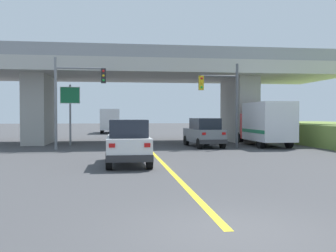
{
  "coord_description": "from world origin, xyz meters",
  "views": [
    {
      "loc": [
        -2.1,
        -7.07,
        2.19
      ],
      "look_at": [
        0.7,
        14.11,
        1.63
      ],
      "focal_mm": 41.61,
      "sensor_mm": 36.0,
      "label": 1
    }
  ],
  "objects_px": {
    "traffic_signal_farside": "(72,91)",
    "highway_sign": "(70,101)",
    "suv_lead": "(128,142)",
    "traffic_signal_nearside": "(224,96)",
    "semi_truck_distant": "(110,120)",
    "box_truck": "(265,123)",
    "suv_crossing": "(204,133)"
  },
  "relations": [
    {
      "from": "box_truck",
      "to": "traffic_signal_farside",
      "type": "xyz_separation_m",
      "value": [
        -13.4,
        -0.92,
        2.17
      ]
    },
    {
      "from": "highway_sign",
      "to": "semi_truck_distant",
      "type": "bearing_deg",
      "value": 82.9
    },
    {
      "from": "traffic_signal_farside",
      "to": "semi_truck_distant",
      "type": "relative_size",
      "value": 0.86
    },
    {
      "from": "semi_truck_distant",
      "to": "box_truck",
      "type": "bearing_deg",
      "value": -63.64
    },
    {
      "from": "traffic_signal_nearside",
      "to": "semi_truck_distant",
      "type": "height_order",
      "value": "traffic_signal_nearside"
    },
    {
      "from": "suv_crossing",
      "to": "box_truck",
      "type": "relative_size",
      "value": 0.7
    },
    {
      "from": "suv_crossing",
      "to": "traffic_signal_farside",
      "type": "relative_size",
      "value": 0.78
    },
    {
      "from": "traffic_signal_nearside",
      "to": "semi_truck_distant",
      "type": "bearing_deg",
      "value": 108.45
    },
    {
      "from": "box_truck",
      "to": "semi_truck_distant",
      "type": "bearing_deg",
      "value": 116.36
    },
    {
      "from": "traffic_signal_nearside",
      "to": "box_truck",
      "type": "bearing_deg",
      "value": 19.96
    },
    {
      "from": "traffic_signal_farside",
      "to": "semi_truck_distant",
      "type": "xyz_separation_m",
      "value": [
        2.02,
        23.89,
        -2.21
      ]
    },
    {
      "from": "traffic_signal_farside",
      "to": "highway_sign",
      "type": "bearing_deg",
      "value": 99.12
    },
    {
      "from": "traffic_signal_farside",
      "to": "semi_truck_distant",
      "type": "bearing_deg",
      "value": 85.17
    },
    {
      "from": "highway_sign",
      "to": "traffic_signal_farside",
      "type": "bearing_deg",
      "value": -80.88
    },
    {
      "from": "highway_sign",
      "to": "traffic_signal_nearside",
      "type": "bearing_deg",
      "value": -18.96
    },
    {
      "from": "suv_lead",
      "to": "semi_truck_distant",
      "type": "distance_m",
      "value": 32.32
    },
    {
      "from": "suv_lead",
      "to": "traffic_signal_farside",
      "type": "distance_m",
      "value": 9.46
    },
    {
      "from": "suv_crossing",
      "to": "box_truck",
      "type": "distance_m",
      "value": 4.53
    },
    {
      "from": "box_truck",
      "to": "suv_lead",
      "type": "bearing_deg",
      "value": -137.16
    },
    {
      "from": "box_truck",
      "to": "traffic_signal_farside",
      "type": "distance_m",
      "value": 13.6
    },
    {
      "from": "suv_lead",
      "to": "traffic_signal_nearside",
      "type": "xyz_separation_m",
      "value": [
        6.73,
        8.11,
        2.53
      ]
    },
    {
      "from": "traffic_signal_farside",
      "to": "semi_truck_distant",
      "type": "height_order",
      "value": "traffic_signal_farside"
    },
    {
      "from": "suv_crossing",
      "to": "highway_sign",
      "type": "distance_m",
      "value": 10.05
    },
    {
      "from": "semi_truck_distant",
      "to": "traffic_signal_farside",
      "type": "bearing_deg",
      "value": -94.83
    },
    {
      "from": "suv_crossing",
      "to": "traffic_signal_farside",
      "type": "xyz_separation_m",
      "value": [
        -8.92,
        -0.8,
        2.79
      ]
    },
    {
      "from": "traffic_signal_farside",
      "to": "highway_sign",
      "type": "distance_m",
      "value": 3.45
    },
    {
      "from": "suv_lead",
      "to": "suv_crossing",
      "type": "relative_size",
      "value": 1.0
    },
    {
      "from": "suv_lead",
      "to": "box_truck",
      "type": "relative_size",
      "value": 0.71
    },
    {
      "from": "suv_crossing",
      "to": "traffic_signal_nearside",
      "type": "height_order",
      "value": "traffic_signal_nearside"
    },
    {
      "from": "highway_sign",
      "to": "suv_lead",
      "type": "bearing_deg",
      "value": -71.7
    },
    {
      "from": "traffic_signal_farside",
      "to": "box_truck",
      "type": "bearing_deg",
      "value": 3.93
    },
    {
      "from": "highway_sign",
      "to": "semi_truck_distant",
      "type": "distance_m",
      "value": 20.75
    }
  ]
}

